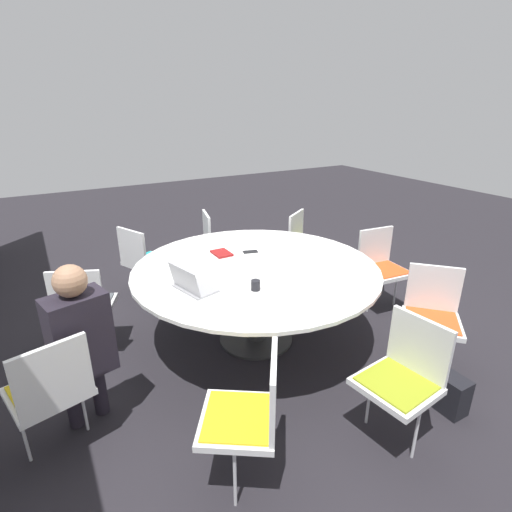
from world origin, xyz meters
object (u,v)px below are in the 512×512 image
(chair_1, at_px, (250,410))
(chair_4, at_px, (381,263))
(coffee_cup, at_px, (256,285))
(handbag, at_px, (442,389))
(chair_5, at_px, (305,241))
(person_0, at_px, (80,338))
(chair_6, at_px, (218,240))
(laptop, at_px, (191,284))
(chair_7, at_px, (143,257))
(cell_phone, at_px, (250,252))
(spiral_notebook, at_px, (222,253))
(chair_3, at_px, (432,311))
(chair_2, at_px, (404,372))
(chair_8, at_px, (83,303))
(chair_0, at_px, (50,387))

(chair_1, relative_size, chair_4, 1.00)
(coffee_cup, height_order, handbag, coffee_cup)
(chair_5, distance_m, person_0, 2.97)
(chair_6, bearing_deg, laptop, -16.69)
(chair_1, height_order, person_0, person_0)
(chair_7, bearing_deg, chair_6, 73.74)
(coffee_cup, distance_m, cell_phone, 0.82)
(chair_4, height_order, chair_5, same)
(spiral_notebook, xyz_separation_m, cell_phone, (-0.08, -0.26, -0.01))
(chair_3, bearing_deg, handbag, 98.38)
(chair_2, distance_m, coffee_cup, 1.19)
(chair_5, bearing_deg, chair_8, -26.10)
(chair_8, bearing_deg, laptop, -20.96)
(chair_1, bearing_deg, laptop, 28.75)
(chair_4, xyz_separation_m, laptop, (-0.10, 2.15, 0.29))
(chair_2, height_order, person_0, person_0)
(chair_2, relative_size, spiral_notebook, 4.00)
(chair_2, bearing_deg, chair_6, -7.59)
(laptop, bearing_deg, chair_1, 160.75)
(spiral_notebook, distance_m, coffee_cup, 0.83)
(chair_6, relative_size, chair_8, 1.00)
(chair_0, height_order, chair_7, same)
(chair_8, height_order, spiral_notebook, chair_8)
(chair_1, height_order, chair_7, same)
(laptop, xyz_separation_m, handbag, (-1.25, -1.42, -0.66))
(chair_8, xyz_separation_m, laptop, (-0.70, -0.71, 0.29))
(chair_8, bearing_deg, chair_4, 11.67)
(chair_2, bearing_deg, spiral_notebook, 4.48)
(handbag, bearing_deg, chair_3, -38.04)
(chair_7, bearing_deg, chair_2, -6.05)
(person_0, relative_size, laptop, 3.13)
(chair_5, bearing_deg, chair_0, -8.20)
(handbag, bearing_deg, cell_phone, 19.54)
(chair_7, distance_m, person_0, 1.89)
(coffee_cup, bearing_deg, cell_phone, -26.03)
(chair_7, height_order, cell_phone, chair_7)
(chair_1, xyz_separation_m, chair_3, (0.25, -1.83, 0.00))
(chair_4, xyz_separation_m, spiral_notebook, (0.50, 1.61, 0.25))
(chair_8, height_order, laptop, laptop)
(spiral_notebook, height_order, handbag, spiral_notebook)
(chair_6, bearing_deg, handbag, 22.99)
(chair_3, bearing_deg, chair_4, -66.92)
(chair_7, bearing_deg, chair_3, 12.36)
(chair_1, bearing_deg, spiral_notebook, 13.22)
(chair_3, height_order, spiral_notebook, chair_3)
(person_0, bearing_deg, chair_7, 49.45)
(chair_6, height_order, cell_phone, chair_6)
(chair_5, xyz_separation_m, chair_8, (-0.35, 2.57, 0.00))
(chair_6, distance_m, chair_7, 0.96)
(chair_4, bearing_deg, chair_7, -27.58)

